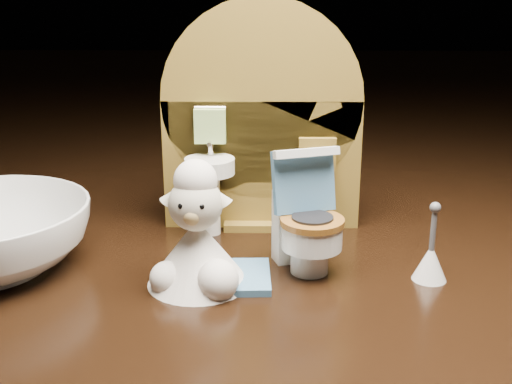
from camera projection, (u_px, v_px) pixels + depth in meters
backdrop_panel at (261, 130)px, 0.42m from camera, size 0.13×0.05×0.15m
toy_toilet at (306, 225)px, 0.37m from camera, size 0.04×0.05×0.07m
bath_mat at (224, 277)px, 0.36m from camera, size 0.05×0.04×0.00m
toilet_brush at (431, 260)px, 0.35m from camera, size 0.02×0.02×0.05m
plush_lamb at (197, 242)px, 0.35m from camera, size 0.06×0.06×0.07m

